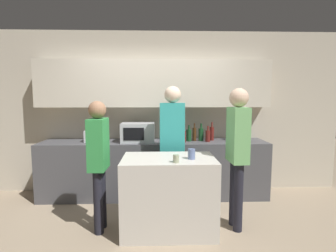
{
  "coord_description": "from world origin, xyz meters",
  "views": [
    {
      "loc": [
        0.08,
        -2.76,
        1.62
      ],
      "look_at": [
        0.19,
        0.52,
        1.25
      ],
      "focal_mm": 28.0,
      "sensor_mm": 36.0,
      "label": 1
    }
  ],
  "objects_px": {
    "bottle_2": "(194,134)",
    "cup_0": "(176,159)",
    "bottle_4": "(208,136)",
    "person_left": "(99,156)",
    "cup_1": "(192,154)",
    "person_center": "(173,136)",
    "microwave": "(138,132)",
    "person_right": "(238,146)",
    "toaster": "(93,136)",
    "potted_plant": "(239,129)",
    "bottle_1": "(189,135)",
    "bottle_3": "(201,134)",
    "bottle_0": "(184,136)",
    "bottle_5": "(212,133)"
  },
  "relations": [
    {
      "from": "bottle_5",
      "to": "person_right",
      "type": "height_order",
      "value": "person_right"
    },
    {
      "from": "bottle_3",
      "to": "person_left",
      "type": "relative_size",
      "value": 0.18
    },
    {
      "from": "bottle_0",
      "to": "cup_1",
      "type": "xyz_separation_m",
      "value": [
        -0.02,
        -1.1,
        -0.04
      ]
    },
    {
      "from": "bottle_3",
      "to": "bottle_0",
      "type": "bearing_deg",
      "value": -156.7
    },
    {
      "from": "bottle_2",
      "to": "person_left",
      "type": "bearing_deg",
      "value": -138.96
    },
    {
      "from": "person_center",
      "to": "bottle_0",
      "type": "bearing_deg",
      "value": -108.26
    },
    {
      "from": "cup_1",
      "to": "person_center",
      "type": "height_order",
      "value": "person_center"
    },
    {
      "from": "microwave",
      "to": "bottle_2",
      "type": "bearing_deg",
      "value": 2.92
    },
    {
      "from": "bottle_0",
      "to": "potted_plant",
      "type": "bearing_deg",
      "value": 4.87
    },
    {
      "from": "potted_plant",
      "to": "person_center",
      "type": "relative_size",
      "value": 0.22
    },
    {
      "from": "bottle_5",
      "to": "cup_1",
      "type": "bearing_deg",
      "value": -111.19
    },
    {
      "from": "bottle_2",
      "to": "cup_1",
      "type": "distance_m",
      "value": 1.24
    },
    {
      "from": "person_left",
      "to": "person_center",
      "type": "bearing_deg",
      "value": 124.31
    },
    {
      "from": "person_center",
      "to": "person_right",
      "type": "distance_m",
      "value": 0.95
    },
    {
      "from": "toaster",
      "to": "cup_0",
      "type": "distance_m",
      "value": 1.82
    },
    {
      "from": "bottle_4",
      "to": "person_left",
      "type": "bearing_deg",
      "value": -145.21
    },
    {
      "from": "person_left",
      "to": "person_center",
      "type": "height_order",
      "value": "person_center"
    },
    {
      "from": "bottle_2",
      "to": "person_right",
      "type": "xyz_separation_m",
      "value": [
        0.37,
        -1.12,
        0.01
      ]
    },
    {
      "from": "bottle_4",
      "to": "microwave",
      "type": "bearing_deg",
      "value": 178.02
    },
    {
      "from": "toaster",
      "to": "person_center",
      "type": "bearing_deg",
      "value": -21.87
    },
    {
      "from": "cup_0",
      "to": "person_right",
      "type": "bearing_deg",
      "value": 19.36
    },
    {
      "from": "bottle_2",
      "to": "person_right",
      "type": "relative_size",
      "value": 0.17
    },
    {
      "from": "microwave",
      "to": "bottle_3",
      "type": "bearing_deg",
      "value": 2.78
    },
    {
      "from": "cup_0",
      "to": "bottle_3",
      "type": "bearing_deg",
      "value": 70.26
    },
    {
      "from": "bottle_2",
      "to": "cup_0",
      "type": "bearing_deg",
      "value": -105.67
    },
    {
      "from": "potted_plant",
      "to": "bottle_2",
      "type": "relative_size",
      "value": 1.36
    },
    {
      "from": "cup_1",
      "to": "person_left",
      "type": "distance_m",
      "value": 1.1
    },
    {
      "from": "person_left",
      "to": "bottle_2",
      "type": "bearing_deg",
      "value": 132.69
    },
    {
      "from": "potted_plant",
      "to": "bottle_1",
      "type": "bearing_deg",
      "value": 178.25
    },
    {
      "from": "bottle_3",
      "to": "person_left",
      "type": "height_order",
      "value": "person_left"
    },
    {
      "from": "bottle_2",
      "to": "cup_1",
      "type": "relative_size",
      "value": 2.43
    },
    {
      "from": "microwave",
      "to": "bottle_1",
      "type": "height_order",
      "value": "microwave"
    },
    {
      "from": "bottle_4",
      "to": "cup_0",
      "type": "distance_m",
      "value": 1.43
    },
    {
      "from": "bottle_4",
      "to": "cup_1",
      "type": "xyz_separation_m",
      "value": [
        -0.4,
        -1.14,
        -0.04
      ]
    },
    {
      "from": "bottle_5",
      "to": "toaster",
      "type": "bearing_deg",
      "value": -177.37
    },
    {
      "from": "person_left",
      "to": "person_right",
      "type": "relative_size",
      "value": 0.91
    },
    {
      "from": "microwave",
      "to": "cup_1",
      "type": "height_order",
      "value": "microwave"
    },
    {
      "from": "toaster",
      "to": "bottle_2",
      "type": "distance_m",
      "value": 1.62
    },
    {
      "from": "person_center",
      "to": "bottle_5",
      "type": "bearing_deg",
      "value": -131.81
    },
    {
      "from": "cup_1",
      "to": "potted_plant",
      "type": "bearing_deg",
      "value": 51.98
    },
    {
      "from": "bottle_4",
      "to": "bottle_5",
      "type": "bearing_deg",
      "value": 55.19
    },
    {
      "from": "bottle_2",
      "to": "person_right",
      "type": "distance_m",
      "value": 1.18
    },
    {
      "from": "bottle_5",
      "to": "person_right",
      "type": "relative_size",
      "value": 0.18
    },
    {
      "from": "bottle_4",
      "to": "potted_plant",
      "type": "bearing_deg",
      "value": 4.41
    },
    {
      "from": "bottle_5",
      "to": "bottle_4",
      "type": "bearing_deg",
      "value": -124.81
    },
    {
      "from": "bottle_2",
      "to": "person_left",
      "type": "xyz_separation_m",
      "value": [
        -1.29,
        -1.12,
        -0.09
      ]
    },
    {
      "from": "potted_plant",
      "to": "bottle_1",
      "type": "xyz_separation_m",
      "value": [
        -0.81,
        0.02,
        -0.1
      ]
    },
    {
      "from": "potted_plant",
      "to": "bottle_1",
      "type": "distance_m",
      "value": 0.82
    },
    {
      "from": "bottle_5",
      "to": "cup_0",
      "type": "relative_size",
      "value": 3.42
    },
    {
      "from": "toaster",
      "to": "cup_1",
      "type": "distance_m",
      "value": 1.84
    }
  ]
}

